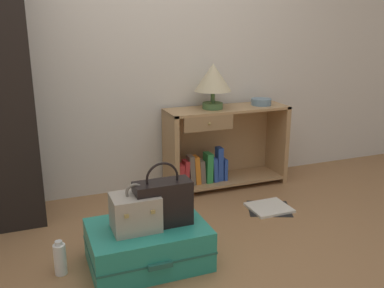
{
  "coord_description": "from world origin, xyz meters",
  "views": [
    {
      "loc": [
        -0.86,
        -1.95,
        1.4
      ],
      "look_at": [
        0.22,
        0.81,
        0.55
      ],
      "focal_mm": 39.82,
      "sensor_mm": 36.0,
      "label": 1
    }
  ],
  "objects_px": {
    "table_lamp": "(213,79)",
    "train_case": "(135,212)",
    "suitcase_large": "(148,244)",
    "handbag": "(163,202)",
    "bowl": "(261,102)",
    "bottle": "(60,259)",
    "open_book_on_floor": "(269,208)",
    "bookshelf": "(221,148)"
  },
  "relations": [
    {
      "from": "table_lamp",
      "to": "train_case",
      "type": "relative_size",
      "value": 1.33
    },
    {
      "from": "suitcase_large",
      "to": "handbag",
      "type": "relative_size",
      "value": 1.8
    },
    {
      "from": "table_lamp",
      "to": "bowl",
      "type": "xyz_separation_m",
      "value": [
        0.46,
        -0.01,
        -0.22
      ]
    },
    {
      "from": "table_lamp",
      "to": "suitcase_large",
      "type": "distance_m",
      "value": 1.55
    },
    {
      "from": "bowl",
      "to": "bottle",
      "type": "bearing_deg",
      "value": -153.35
    },
    {
      "from": "handbag",
      "to": "table_lamp",
      "type": "bearing_deg",
      "value": 52.9
    },
    {
      "from": "table_lamp",
      "to": "open_book_on_floor",
      "type": "bearing_deg",
      "value": -68.81
    },
    {
      "from": "bowl",
      "to": "bottle",
      "type": "distance_m",
      "value": 2.13
    },
    {
      "from": "bookshelf",
      "to": "bowl",
      "type": "relative_size",
      "value": 6.09
    },
    {
      "from": "bottle",
      "to": "open_book_on_floor",
      "type": "bearing_deg",
      "value": 11.73
    },
    {
      "from": "suitcase_large",
      "to": "train_case",
      "type": "xyz_separation_m",
      "value": [
        -0.07,
        -0.01,
        0.23
      ]
    },
    {
      "from": "bookshelf",
      "to": "handbag",
      "type": "relative_size",
      "value": 2.75
    },
    {
      "from": "suitcase_large",
      "to": "handbag",
      "type": "distance_m",
      "value": 0.28
    },
    {
      "from": "table_lamp",
      "to": "bowl",
      "type": "relative_size",
      "value": 2.15
    },
    {
      "from": "train_case",
      "to": "suitcase_large",
      "type": "bearing_deg",
      "value": 11.59
    },
    {
      "from": "bowl",
      "to": "bottle",
      "type": "relative_size",
      "value": 0.84
    },
    {
      "from": "handbag",
      "to": "train_case",
      "type": "bearing_deg",
      "value": 179.93
    },
    {
      "from": "suitcase_large",
      "to": "train_case",
      "type": "bearing_deg",
      "value": -168.41
    },
    {
      "from": "handbag",
      "to": "bowl",
      "type": "bearing_deg",
      "value": 39.3
    },
    {
      "from": "bottle",
      "to": "open_book_on_floor",
      "type": "xyz_separation_m",
      "value": [
        1.59,
        0.33,
        -0.09
      ]
    },
    {
      "from": "table_lamp",
      "to": "suitcase_large",
      "type": "height_order",
      "value": "table_lamp"
    },
    {
      "from": "train_case",
      "to": "bottle",
      "type": "xyz_separation_m",
      "value": [
        -0.43,
        0.09,
        -0.26
      ]
    },
    {
      "from": "bowl",
      "to": "train_case",
      "type": "xyz_separation_m",
      "value": [
        -1.39,
        -1.0,
        -0.37
      ]
    },
    {
      "from": "bookshelf",
      "to": "train_case",
      "type": "relative_size",
      "value": 3.78
    },
    {
      "from": "suitcase_large",
      "to": "open_book_on_floor",
      "type": "height_order",
      "value": "suitcase_large"
    },
    {
      "from": "bookshelf",
      "to": "bottle",
      "type": "height_order",
      "value": "bookshelf"
    },
    {
      "from": "handbag",
      "to": "suitcase_large",
      "type": "bearing_deg",
      "value": 170.83
    },
    {
      "from": "train_case",
      "to": "handbag",
      "type": "distance_m",
      "value": 0.17
    },
    {
      "from": "bookshelf",
      "to": "suitcase_large",
      "type": "distance_m",
      "value": 1.4
    },
    {
      "from": "bookshelf",
      "to": "train_case",
      "type": "xyz_separation_m",
      "value": [
        -1.02,
        -1.02,
        0.01
      ]
    },
    {
      "from": "table_lamp",
      "to": "train_case",
      "type": "height_order",
      "value": "table_lamp"
    },
    {
      "from": "suitcase_large",
      "to": "open_book_on_floor",
      "type": "bearing_deg",
      "value": 20.38
    },
    {
      "from": "train_case",
      "to": "handbag",
      "type": "relative_size",
      "value": 0.73
    },
    {
      "from": "open_book_on_floor",
      "to": "handbag",
      "type": "bearing_deg",
      "value": -157.13
    },
    {
      "from": "table_lamp",
      "to": "bottle",
      "type": "xyz_separation_m",
      "value": [
        -1.36,
        -0.92,
        -0.85
      ]
    },
    {
      "from": "bowl",
      "to": "bookshelf",
      "type": "bearing_deg",
      "value": 176.91
    },
    {
      "from": "bowl",
      "to": "open_book_on_floor",
      "type": "height_order",
      "value": "bowl"
    },
    {
      "from": "bottle",
      "to": "table_lamp",
      "type": "bearing_deg",
      "value": 34.12
    },
    {
      "from": "bowl",
      "to": "open_book_on_floor",
      "type": "xyz_separation_m",
      "value": [
        -0.23,
        -0.58,
        -0.72
      ]
    },
    {
      "from": "bookshelf",
      "to": "bottle",
      "type": "bearing_deg",
      "value": -147.15
    },
    {
      "from": "table_lamp",
      "to": "train_case",
      "type": "bearing_deg",
      "value": -132.64
    },
    {
      "from": "suitcase_large",
      "to": "open_book_on_floor",
      "type": "distance_m",
      "value": 1.16
    }
  ]
}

